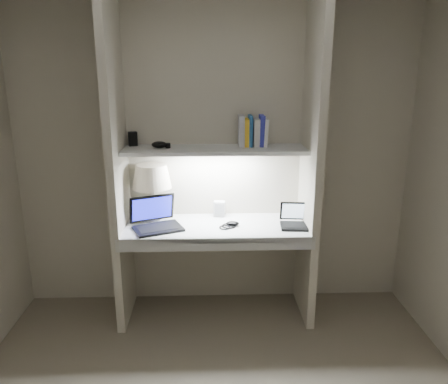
{
  "coord_description": "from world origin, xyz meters",
  "views": [
    {
      "loc": [
        -0.05,
        -1.99,
        1.97
      ],
      "look_at": [
        0.06,
        1.05,
        1.09
      ],
      "focal_mm": 35.0,
      "sensor_mm": 36.0,
      "label": 1
    }
  ],
  "objects_px": {
    "laptop_main": "(156,221)",
    "table_lamp": "(152,183)",
    "laptop_netbook": "(298,221)",
    "speaker": "(219,209)",
    "book_row": "(253,131)"
  },
  "relations": [
    {
      "from": "speaker",
      "to": "book_row",
      "type": "relative_size",
      "value": 0.54
    },
    {
      "from": "laptop_main",
      "to": "book_row",
      "type": "xyz_separation_m",
      "value": [
        0.76,
        0.21,
        0.65
      ]
    },
    {
      "from": "laptop_netbook",
      "to": "speaker",
      "type": "relative_size",
      "value": 2.26
    },
    {
      "from": "table_lamp",
      "to": "book_row",
      "type": "xyz_separation_m",
      "value": [
        0.8,
        0.03,
        0.4
      ]
    },
    {
      "from": "speaker",
      "to": "book_row",
      "type": "height_order",
      "value": "book_row"
    },
    {
      "from": "book_row",
      "to": "laptop_main",
      "type": "bearing_deg",
      "value": -164.49
    },
    {
      "from": "laptop_main",
      "to": "speaker",
      "type": "xyz_separation_m",
      "value": [
        0.5,
        0.24,
        0.01
      ]
    },
    {
      "from": "table_lamp",
      "to": "book_row",
      "type": "distance_m",
      "value": 0.89
    },
    {
      "from": "table_lamp",
      "to": "laptop_main",
      "type": "distance_m",
      "value": 0.31
    },
    {
      "from": "laptop_main",
      "to": "laptop_netbook",
      "type": "xyz_separation_m",
      "value": [
        1.1,
        -0.0,
        -0.01
      ]
    },
    {
      "from": "laptop_netbook",
      "to": "book_row",
      "type": "xyz_separation_m",
      "value": [
        -0.35,
        0.21,
        0.67
      ]
    },
    {
      "from": "laptop_main",
      "to": "table_lamp",
      "type": "bearing_deg",
      "value": 79.48
    },
    {
      "from": "speaker",
      "to": "laptop_main",
      "type": "bearing_deg",
      "value": -143.04
    },
    {
      "from": "laptop_main",
      "to": "book_row",
      "type": "relative_size",
      "value": 1.85
    },
    {
      "from": "laptop_main",
      "to": "laptop_netbook",
      "type": "distance_m",
      "value": 1.1
    }
  ]
}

